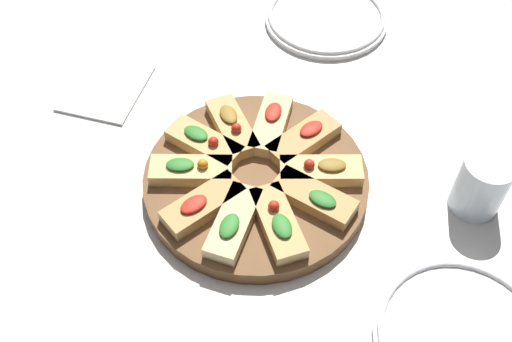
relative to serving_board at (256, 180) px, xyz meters
The scene contains 16 objects.
ground_plane 0.01m from the serving_board, ahead, with size 3.00×3.00×0.00m, color silver.
serving_board is the anchor object (origin of this frame).
focaccia_slice_0 0.09m from the serving_board, 20.93° to the right, with size 0.12×0.08×0.03m.
focaccia_slice_1 0.09m from the serving_board, 11.33° to the left, with size 0.12×0.06×0.03m.
focaccia_slice_2 0.09m from the serving_board, 48.64° to the left, with size 0.11×0.11×0.03m.
focaccia_slice_3 0.09m from the serving_board, 87.15° to the left, with size 0.05×0.12×0.03m.
focaccia_slice_4 0.09m from the serving_board, 120.45° to the left, with size 0.09×0.12×0.03m.
focaccia_slice_5 0.09m from the serving_board, 160.54° to the left, with size 0.12×0.08×0.03m.
focaccia_slice_6 0.09m from the serving_board, 163.98° to the right, with size 0.12×0.07×0.03m.
focaccia_slice_7 0.09m from the serving_board, 127.00° to the right, with size 0.10×0.12×0.03m.
focaccia_slice_8 0.09m from the serving_board, 94.26° to the right, with size 0.05×0.12×0.03m.
focaccia_slice_9 0.09m from the serving_board, 60.37° to the right, with size 0.09×0.12×0.03m.
plate_left 0.39m from the serving_board, 168.49° to the right, with size 0.22×0.22×0.02m.
plate_right 0.33m from the serving_board, 76.77° to the left, with size 0.21×0.21×0.02m.
water_glass 0.30m from the serving_board, 114.23° to the left, with size 0.07×0.07×0.09m, color silver.
napkin_stack 0.31m from the serving_board, 98.69° to the right, with size 0.14×0.12×0.01m, color white.
Camera 1 is at (0.44, 0.26, 0.68)m, focal length 42.00 mm.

